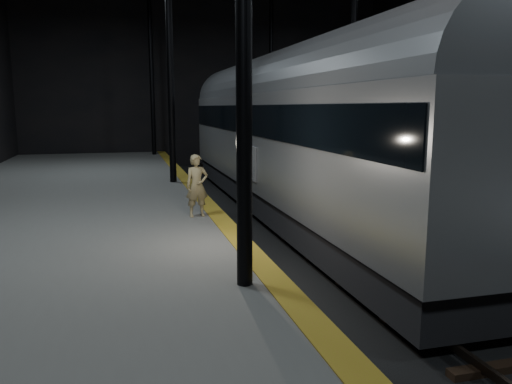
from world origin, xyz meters
name	(u,v)px	position (x,y,z in m)	size (l,w,h in m)	color
ground	(348,256)	(0.00, 0.00, 0.00)	(44.00, 44.00, 0.00)	black
platform_left	(45,260)	(-7.50, 0.00, 0.50)	(9.00, 43.80, 1.00)	#575755
tactile_strip	(228,227)	(-3.25, 0.00, 1.00)	(0.50, 43.80, 0.01)	olive
track	(348,254)	(0.00, 0.00, 0.07)	(2.40, 43.00, 0.24)	#3F3328
train	(289,128)	(0.00, 5.03, 3.22)	(3.23, 21.57, 5.77)	#A9ABB1
woman	(197,186)	(-3.80, 1.43, 1.84)	(0.61, 0.40, 1.68)	#9A8A5E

